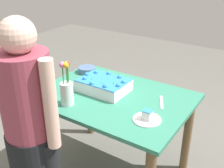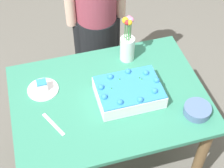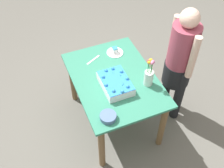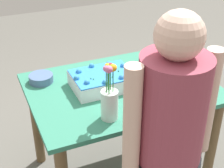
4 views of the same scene
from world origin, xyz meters
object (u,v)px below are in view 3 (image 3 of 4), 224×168
at_px(sheet_cake, 115,83).
at_px(person_standing, 180,60).
at_px(serving_plate_with_slice, 115,51).
at_px(fruit_bowl, 108,117).
at_px(cake_knife, 93,60).
at_px(flower_vase, 149,76).

height_order(sheet_cake, person_standing, person_standing).
height_order(serving_plate_with_slice, fruit_bowl, serving_plate_with_slice).
bearing_deg(person_standing, fruit_bowl, 19.96).
bearing_deg(fruit_bowl, serving_plate_with_slice, 153.38).
xyz_separation_m(serving_plate_with_slice, person_standing, (0.48, 0.57, 0.08)).
bearing_deg(cake_knife, sheet_cake, 72.61).
height_order(cake_knife, flower_vase, flower_vase).
relative_size(cake_knife, flower_vase, 0.59).
relative_size(serving_plate_with_slice, person_standing, 0.13).
bearing_deg(fruit_bowl, flower_vase, 114.77).
xyz_separation_m(flower_vase, person_standing, (-0.10, 0.44, -0.02)).
xyz_separation_m(sheet_cake, serving_plate_with_slice, (-0.50, 0.20, -0.03)).
bearing_deg(flower_vase, serving_plate_with_slice, -167.39).
distance_m(serving_plate_with_slice, cake_knife, 0.28).
relative_size(flower_vase, person_standing, 0.23).
relative_size(sheet_cake, serving_plate_with_slice, 2.01).
bearing_deg(fruit_bowl, sheet_cake, 147.51).
distance_m(cake_knife, person_standing, 0.97).
height_order(sheet_cake, flower_vase, flower_vase).
distance_m(cake_knife, fruit_bowl, 0.84).
xyz_separation_m(sheet_cake, person_standing, (-0.01, 0.77, 0.05)).
relative_size(serving_plate_with_slice, flower_vase, 0.57).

